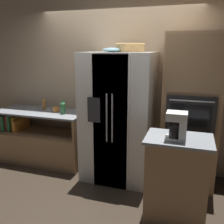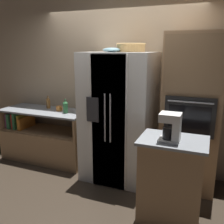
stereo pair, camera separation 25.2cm
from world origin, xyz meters
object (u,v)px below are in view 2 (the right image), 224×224
bottle_tall (48,103)px  mug (59,108)px  wicker_basket (131,47)px  bottle_short (65,107)px  wall_oven (191,114)px  fruit_bowl (112,50)px  refrigerator (119,117)px  coffee_maker (172,127)px

bottle_tall → mug: (0.28, -0.09, -0.06)m
wicker_basket → bottle_short: 1.43m
wall_oven → fruit_bowl: (-1.08, -0.19, 0.83)m
wall_oven → bottle_tall: wall_oven is taller
refrigerator → wall_oven: bearing=5.9°
bottle_short → wall_oven: bearing=1.6°
fruit_bowl → coffee_maker: bearing=-38.7°
wall_oven → coffee_maker: bearing=-96.3°
refrigerator → mug: 1.13m
wicker_basket → refrigerator: bearing=-144.5°
wicker_basket → bottle_tall: bearing=175.3°
coffee_maker → wicker_basket: bearing=128.2°
fruit_bowl → bottle_short: fruit_bowl is taller
wall_oven → coffee_maker: 0.98m
coffee_maker → bottle_tall: bearing=154.6°
refrigerator → wall_oven: size_ratio=0.88×
bottle_tall → bottle_short: bottle_short is taller
bottle_tall → wall_oven: bearing=-2.9°
wicker_basket → mug: 1.61m
fruit_bowl → bottle_tall: (-1.33, 0.31, -0.90)m
wicker_basket → bottle_tall: size_ratio=1.84×
fruit_bowl → bottle_tall: size_ratio=1.08×
coffee_maker → bottle_short: bearing=153.5°
coffee_maker → fruit_bowl: bearing=141.3°
wicker_basket → wall_oven: bearing=0.4°
wicker_basket → bottle_short: bearing=-177.5°
refrigerator → bottle_tall: bearing=170.9°
fruit_bowl → mug: (-1.05, 0.22, -0.96)m
refrigerator → wicker_basket: bearing=35.5°
coffee_maker → mug: bearing=153.7°
coffee_maker → wall_oven: bearing=83.7°
refrigerator → bottle_short: (-0.94, 0.05, 0.07)m
refrigerator → bottle_short: bearing=176.9°
refrigerator → fruit_bowl: bearing=-132.8°
mug → wicker_basket: bearing=-1.6°
bottle_tall → fruit_bowl: bearing=-13.2°
refrigerator → wicker_basket: (0.14, 0.10, 1.00)m
refrigerator → mug: size_ratio=14.78×
wall_oven → bottle_short: 1.95m
refrigerator → coffee_maker: refrigerator is taller
refrigerator → mug: (-1.13, 0.13, 0.00)m
bottle_tall → coffee_maker: 2.55m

